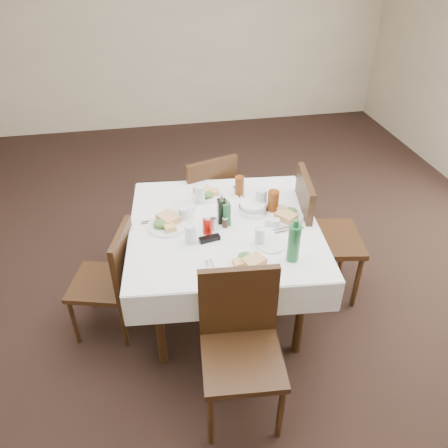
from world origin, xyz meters
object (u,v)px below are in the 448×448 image
object	(u,v)px
chair_east	(316,230)
oil_cruet_dark	(222,210)
water_s	(260,236)
chair_west	(112,276)
coffee_mug	(185,214)
oil_cruet_green	(226,213)
green_bottle	(294,242)
chair_north	(207,197)
water_w	(190,234)
chair_south	(240,337)
ketchup_bottle	(207,225)
dining_table	(224,235)
water_n	(200,194)
water_e	(261,199)
bread_basket	(253,207)

from	to	relation	value
chair_east	oil_cruet_dark	world-z (taller)	chair_east
water_s	chair_west	bearing A→B (deg)	168.02
coffee_mug	chair_west	bearing A→B (deg)	-162.72
oil_cruet_green	green_bottle	world-z (taller)	green_bottle
chair_north	water_w	world-z (taller)	chair_north
chair_west	chair_south	bearing A→B (deg)	-44.74
chair_west	chair_east	bearing A→B (deg)	5.09
water_s	coffee_mug	xyz separation A→B (m)	(-0.42, 0.36, -0.02)
water_s	chair_east	bearing A→B (deg)	32.29
chair_west	oil_cruet_green	xyz separation A→B (m)	(0.78, 0.05, 0.37)
ketchup_bottle	water_w	bearing A→B (deg)	-147.38
dining_table	water_w	distance (m)	0.32
water_s	water_n	bearing A→B (deg)	117.96
water_e	oil_cruet_green	distance (m)	0.31
chair_west	water_w	size ratio (longest dim) A/B	6.77
chair_west	water_e	size ratio (longest dim) A/B	5.64
chair_east	green_bottle	bearing A→B (deg)	-125.82
chair_west	oil_cruet_green	distance (m)	0.87
chair_south	coffee_mug	distance (m)	0.93
water_e	oil_cruet_green	world-z (taller)	oil_cruet_green
chair_south	ketchup_bottle	xyz separation A→B (m)	(-0.07, 0.68, 0.29)
water_n	chair_east	bearing A→B (deg)	-15.12
ketchup_bottle	dining_table	bearing A→B (deg)	29.80
chair_east	chair_south	bearing A→B (deg)	-131.90
water_e	water_w	distance (m)	0.61
oil_cruet_dark	coffee_mug	xyz separation A→B (m)	(-0.24, 0.09, -0.05)
water_n	water_e	distance (m)	0.43
water_n	coffee_mug	bearing A→B (deg)	-124.72
water_s	water_e	world-z (taller)	water_e
water_s	green_bottle	size ratio (longest dim) A/B	0.41
green_bottle	chair_east	bearing A→B (deg)	54.18
chair_south	coffee_mug	xyz separation A→B (m)	(-0.19, 0.87, 0.27)
chair_south	chair_east	bearing A→B (deg)	48.10
chair_south	water_e	xyz separation A→B (m)	(0.34, 0.91, 0.31)
chair_north	chair_east	distance (m)	0.97
water_n	ketchup_bottle	distance (m)	0.38
water_e	oil_cruet_dark	bearing A→B (deg)	-157.80
chair_east	oil_cruet_dark	xyz separation A→B (m)	(-0.71, -0.06, 0.29)
chair_north	water_n	size ratio (longest dim) A/B	6.92
chair_east	oil_cruet_green	world-z (taller)	chair_east
chair_east	coffee_mug	xyz separation A→B (m)	(-0.95, 0.03, 0.24)
oil_cruet_green	ketchup_bottle	xyz separation A→B (m)	(-0.14, -0.08, -0.03)
green_bottle	chair_west	bearing A→B (deg)	160.79
dining_table	chair_west	world-z (taller)	chair_west
dining_table	green_bottle	xyz separation A→B (m)	(0.33, -0.43, 0.21)
water_e	water_w	size ratio (longest dim) A/B	1.20
chair_north	water_e	bearing A→B (deg)	-64.30
ketchup_bottle	chair_east	bearing A→B (deg)	10.79
chair_north	chair_east	xyz separation A→B (m)	(0.70, -0.67, 0.05)
chair_west	bread_basket	bearing A→B (deg)	9.68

